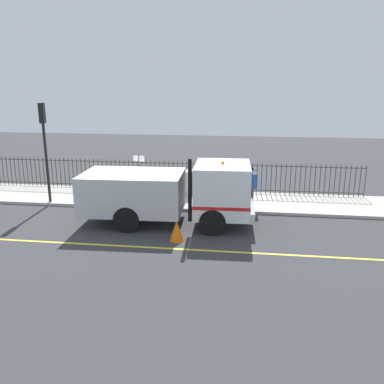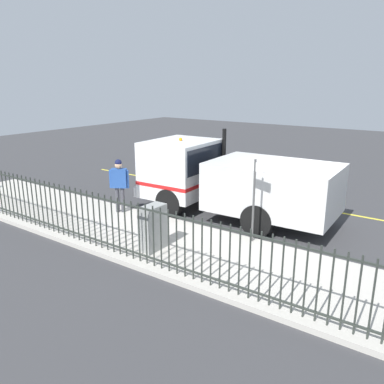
% 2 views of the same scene
% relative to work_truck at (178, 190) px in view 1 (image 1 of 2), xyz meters
% --- Properties ---
extents(ground_plane, '(55.43, 55.43, 0.00)m').
position_rel_work_truck_xyz_m(ground_plane, '(-0.04, 2.66, -1.33)').
color(ground_plane, '#38383A').
rests_on(ground_plane, ground).
extents(sidewalk_slab, '(3.15, 25.20, 0.12)m').
position_rel_work_truck_xyz_m(sidewalk_slab, '(3.07, 2.66, -1.27)').
color(sidewalk_slab, '#B7B2A8').
rests_on(sidewalk_slab, ground).
extents(lane_marking, '(0.12, 22.68, 0.01)m').
position_rel_work_truck_xyz_m(lane_marking, '(-2.51, 2.66, -1.33)').
color(lane_marking, yellow).
rests_on(lane_marking, ground).
extents(work_truck, '(2.71, 6.61, 2.75)m').
position_rel_work_truck_xyz_m(work_truck, '(0.00, 0.00, 0.00)').
color(work_truck, white).
rests_on(work_truck, ground).
extents(worker_standing, '(0.46, 0.57, 1.78)m').
position_rel_work_truck_xyz_m(worker_standing, '(2.00, -2.77, -0.12)').
color(worker_standing, '#264C99').
rests_on(worker_standing, sidewalk_slab).
extents(iron_fence, '(0.04, 21.45, 1.49)m').
position_rel_work_truck_xyz_m(iron_fence, '(4.40, 2.66, -0.46)').
color(iron_fence, '#2D332D').
rests_on(iron_fence, sidewalk_slab).
extents(traffic_light_near, '(0.33, 0.26, 4.35)m').
position_rel_work_truck_xyz_m(traffic_light_near, '(1.74, 6.12, 1.86)').
color(traffic_light_near, black).
rests_on(traffic_light_near, sidewalk_slab).
extents(utility_cabinet, '(0.72, 0.39, 1.18)m').
position_rel_work_truck_xyz_m(utility_cabinet, '(3.67, 0.09, -0.62)').
color(utility_cabinet, gray).
rests_on(utility_cabinet, sidewalk_slab).
extents(traffic_cone, '(0.50, 0.50, 0.71)m').
position_rel_work_truck_xyz_m(traffic_cone, '(-1.79, -0.26, -0.98)').
color(traffic_cone, orange).
rests_on(traffic_cone, ground).
extents(street_sign, '(0.10, 0.50, 2.27)m').
position_rel_work_truck_xyz_m(street_sign, '(1.71, 1.95, 0.21)').
color(street_sign, '#4C4C4C').
rests_on(street_sign, sidewalk_slab).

